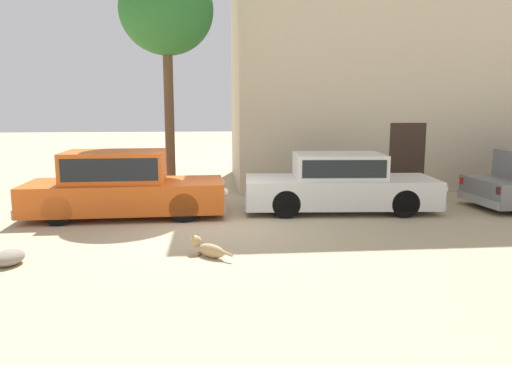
{
  "coord_description": "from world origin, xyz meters",
  "views": [
    {
      "loc": [
        -0.08,
        -10.29,
        2.58
      ],
      "look_at": [
        0.9,
        0.2,
        0.9
      ],
      "focal_mm": 33.71,
      "sensor_mm": 36.0,
      "label": 1
    }
  ],
  "objects": [
    {
      "name": "apartment_block",
      "position": [
        7.92,
        6.19,
        4.94
      ],
      "size": [
        14.34,
        5.26,
        9.89
      ],
      "color": "beige",
      "rests_on": "ground_plane"
    },
    {
      "name": "rubble_pile",
      "position": [
        -3.41,
        -2.36,
        0.13
      ],
      "size": [
        0.59,
        0.68,
        0.26
      ],
      "primitive_type": "ellipsoid",
      "rotation": [
        0.0,
        0.0,
        1.21
      ],
      "color": "gray",
      "rests_on": "ground_plane"
    },
    {
      "name": "acacia_tree_left",
      "position": [
        -1.19,
        3.0,
        5.02
      ],
      "size": [
        2.47,
        2.22,
        6.26
      ],
      "color": "brown",
      "rests_on": "ground_plane"
    },
    {
      "name": "parked_sedan_nearest",
      "position": [
        -2.19,
        1.12,
        0.77
      ],
      "size": [
        4.74,
        1.81,
        1.56
      ],
      "rotation": [
        0.0,
        0.0,
        0.03
      ],
      "color": "#D15619",
      "rests_on": "ground_plane"
    },
    {
      "name": "parked_sedan_second",
      "position": [
        3.08,
        1.23,
        0.71
      ],
      "size": [
        4.9,
        2.02,
        1.44
      ],
      "rotation": [
        0.0,
        0.0,
        -0.07
      ],
      "color": "silver",
      "rests_on": "ground_plane"
    },
    {
      "name": "stray_dog_spotted",
      "position": [
        -0.18,
        -2.18,
        0.15
      ],
      "size": [
        0.8,
        0.72,
        0.37
      ],
      "rotation": [
        0.0,
        0.0,
        2.41
      ],
      "color": "tan",
      "rests_on": "ground_plane"
    },
    {
      "name": "ground_plane",
      "position": [
        0.0,
        0.0,
        0.0
      ],
      "size": [
        80.0,
        80.0,
        0.0
      ],
      "primitive_type": "plane",
      "color": "tan"
    }
  ]
}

